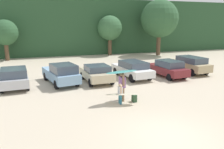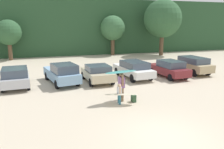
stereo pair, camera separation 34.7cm
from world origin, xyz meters
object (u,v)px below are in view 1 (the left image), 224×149
(parked_car_silver, at_px, (14,77))
(parked_car_sky_blue, at_px, (61,73))
(surfboard_teal, at_px, (122,72))
(parked_car_white, at_px, (132,69))
(parked_car_tan, at_px, (189,64))
(parked_car_maroon, at_px, (168,68))
(surfboard_cream, at_px, (122,94))
(person_child, at_px, (120,92))
(person_adult, at_px, (122,85))
(parked_car_champagne, at_px, (97,73))
(backpack_dropped, at_px, (134,98))

(parked_car_silver, bearing_deg, parked_car_sky_blue, -95.26)
(surfboard_teal, bearing_deg, parked_car_white, -129.96)
(parked_car_white, bearing_deg, parked_car_sky_blue, 86.01)
(parked_car_silver, xyz_separation_m, parked_car_tan, (15.77, 0.34, 0.06))
(parked_car_tan, bearing_deg, parked_car_sky_blue, 87.10)
(parked_car_maroon, xyz_separation_m, surfboard_cream, (-6.52, -5.52, -0.17))
(parked_car_tan, height_order, surfboard_cream, parked_car_tan)
(parked_car_sky_blue, height_order, person_child, parked_car_sky_blue)
(parked_car_white, height_order, surfboard_cream, parked_car_white)
(person_child, bearing_deg, parked_car_sky_blue, -61.86)
(parked_car_silver, bearing_deg, person_adult, -133.50)
(person_child, bearing_deg, parked_car_champagne, -87.59)
(backpack_dropped, bearing_deg, parked_car_silver, 141.02)
(parked_car_white, distance_m, surfboard_cream, 7.05)
(surfboard_teal, xyz_separation_m, surfboard_cream, (-0.19, -0.55, -1.25))
(parked_car_silver, bearing_deg, backpack_dropped, -133.24)
(parked_car_white, bearing_deg, parked_car_maroon, -107.99)
(parked_car_silver, bearing_deg, parked_car_maroon, -96.73)
(parked_car_white, bearing_deg, parked_car_silver, 85.01)
(parked_car_silver, height_order, surfboard_teal, surfboard_teal)
(surfboard_cream, bearing_deg, person_child, -54.09)
(parked_car_silver, height_order, parked_car_tan, parked_car_tan)
(parked_car_white, xyz_separation_m, person_child, (-3.40, -6.06, -0.11))
(person_child, xyz_separation_m, surfboard_cream, (0.06, -0.15, -0.08))
(surfboard_cream, distance_m, backpack_dropped, 1.01)
(parked_car_white, bearing_deg, backpack_dropped, 152.05)
(parked_car_silver, relative_size, parked_car_sky_blue, 0.90)
(person_adult, xyz_separation_m, surfboard_cream, (-0.27, -0.68, -0.39))
(parked_car_champagne, distance_m, backpack_dropped, 5.61)
(parked_car_sky_blue, height_order, person_adult, person_adult)
(parked_car_maroon, height_order, surfboard_teal, surfboard_teal)
(parked_car_champagne, height_order, parked_car_maroon, parked_car_maroon)
(parked_car_maroon, height_order, person_adult, person_adult)
(parked_car_sky_blue, bearing_deg, parked_car_maroon, -104.39)
(parked_car_champagne, xyz_separation_m, backpack_dropped, (0.94, -5.51, -0.53))
(parked_car_champagne, height_order, parked_car_white, parked_car_white)
(parked_car_silver, xyz_separation_m, backpack_dropped, (7.24, -5.86, -0.57))
(parked_car_maroon, relative_size, surfboard_teal, 1.95)
(surfboard_cream, bearing_deg, parked_car_sky_blue, -49.09)
(parked_car_maroon, bearing_deg, surfboard_cream, 125.08)
(parked_car_white, relative_size, person_adult, 2.73)
(parked_car_maroon, distance_m, surfboard_cream, 8.55)
(parked_car_sky_blue, relative_size, parked_car_maroon, 1.16)
(surfboard_teal, bearing_deg, parked_car_silver, -51.10)
(surfboard_teal, relative_size, backpack_dropped, 4.93)
(parked_car_white, xyz_separation_m, surfboard_cream, (-3.34, -6.21, -0.19))
(parked_car_silver, xyz_separation_m, surfboard_cream, (6.34, -6.08, -0.18))
(parked_car_maroon, relative_size, backpack_dropped, 9.61)
(parked_car_sky_blue, bearing_deg, person_adult, -160.95)
(parked_car_sky_blue, bearing_deg, backpack_dropped, -158.36)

